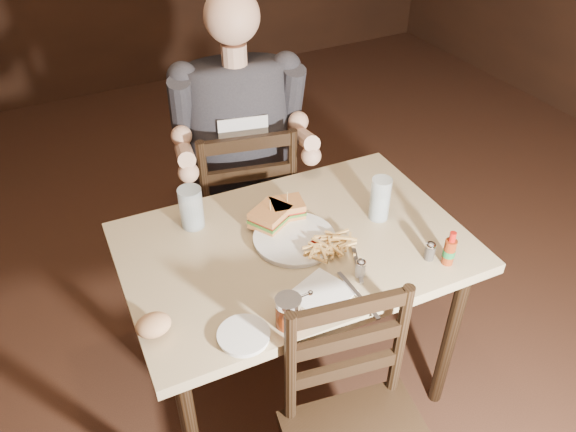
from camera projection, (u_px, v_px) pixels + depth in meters
name	position (u px, v px, depth m)	size (l,w,h in m)	color
room_shell	(351.00, 107.00, 1.30)	(7.00, 7.00, 7.00)	black
main_table	(295.00, 262.00, 1.94)	(1.17, 0.81, 0.77)	tan
chair_far	(243.00, 207.00, 2.54)	(0.44, 0.48, 0.95)	black
diner	(239.00, 114.00, 2.20)	(0.55, 0.43, 0.95)	#2C2B30
dinner_plate	(294.00, 240.00, 1.89)	(0.27, 0.27, 0.02)	white
sandwich_left	(287.00, 204.00, 1.95)	(0.11, 0.09, 0.10)	#D58B48
sandwich_right	(270.00, 211.00, 1.91)	(0.13, 0.11, 0.11)	#D58B48
fries_pile	(331.00, 243.00, 1.83)	(0.22, 0.16, 0.04)	#EAB45F
ketchup_dollop	(316.00, 243.00, 1.85)	(0.04, 0.04, 0.01)	maroon
glass_left	(191.00, 208.00, 1.92)	(0.08, 0.08, 0.15)	silver
glass_right	(380.00, 199.00, 1.95)	(0.07, 0.07, 0.16)	silver
hot_sauce	(450.00, 248.00, 1.77)	(0.04, 0.04, 0.12)	maroon
salt_shaker	(360.00, 268.00, 1.74)	(0.03, 0.03, 0.06)	white
pepper_shaker	(430.00, 251.00, 1.80)	(0.03, 0.03, 0.06)	#38332D
syrup_dispenser	(288.00, 312.00, 1.57)	(0.08, 0.08, 0.10)	maroon
napkin	(322.00, 293.00, 1.69)	(0.17, 0.15, 0.00)	white
knife	(358.00, 295.00, 1.68)	(0.01, 0.22, 0.01)	silver
fork	(357.00, 264.00, 1.79)	(0.01, 0.18, 0.01)	silver
side_plate	(244.00, 336.00, 1.56)	(0.14, 0.14, 0.01)	white
bread_roll	(153.00, 325.00, 1.54)	(0.10, 0.08, 0.06)	tan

